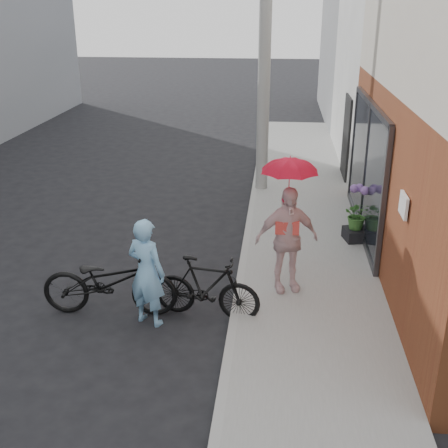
# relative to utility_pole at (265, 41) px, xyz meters

# --- Properties ---
(ground) EXTENTS (80.00, 80.00, 0.00)m
(ground) POSITION_rel_utility_pole_xyz_m (-1.10, -6.00, -3.50)
(ground) COLOR black
(ground) RESTS_ON ground
(sidewalk) EXTENTS (2.20, 24.00, 0.12)m
(sidewalk) POSITION_rel_utility_pole_xyz_m (1.00, -4.00, -3.44)
(sidewalk) COLOR gray
(sidewalk) RESTS_ON ground
(curb) EXTENTS (0.12, 24.00, 0.12)m
(curb) POSITION_rel_utility_pole_xyz_m (-0.16, -4.00, -3.44)
(curb) COLOR #9E9E99
(curb) RESTS_ON ground
(east_building_far) EXTENTS (8.00, 8.00, 7.00)m
(east_building_far) POSITION_rel_utility_pole_xyz_m (6.10, 10.00, 0.00)
(east_building_far) COLOR gray
(east_building_far) RESTS_ON ground
(utility_pole) EXTENTS (0.28, 0.28, 7.00)m
(utility_pole) POSITION_rel_utility_pole_xyz_m (0.00, 0.00, 0.00)
(utility_pole) COLOR #9E9E99
(utility_pole) RESTS_ON ground
(officer) EXTENTS (0.69, 0.58, 1.60)m
(officer) POSITION_rel_utility_pole_xyz_m (-1.39, -6.09, -2.70)
(officer) COLOR #7FB9E2
(officer) RESTS_ON ground
(bike_left) EXTENTS (2.02, 0.79, 1.04)m
(bike_left) POSITION_rel_utility_pole_xyz_m (-2.00, -5.90, -2.98)
(bike_left) COLOR black
(bike_left) RESTS_ON ground
(bike_right) EXTENTS (1.64, 0.69, 0.95)m
(bike_right) POSITION_rel_utility_pole_xyz_m (-0.58, -5.85, -3.02)
(bike_right) COLOR black
(bike_right) RESTS_ON ground
(kimono_woman) EXTENTS (1.06, 0.68, 1.67)m
(kimono_woman) POSITION_rel_utility_pole_xyz_m (0.56, -5.08, -2.54)
(kimono_woman) COLOR beige
(kimono_woman) RESTS_ON sidewalk
(parasol) EXTENTS (0.82, 0.82, 0.72)m
(parasol) POSITION_rel_utility_pole_xyz_m (0.56, -5.08, -1.35)
(parasol) COLOR #F51C41
(parasol) RESTS_ON kimono_woman
(planter) EXTENTS (0.51, 0.51, 0.22)m
(planter) POSITION_rel_utility_pole_xyz_m (1.90, -3.02, -3.27)
(planter) COLOR black
(planter) RESTS_ON sidewalk
(potted_plant) EXTENTS (0.50, 0.43, 0.55)m
(potted_plant) POSITION_rel_utility_pole_xyz_m (1.90, -3.02, -2.88)
(potted_plant) COLOR #3B722D
(potted_plant) RESTS_ON planter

